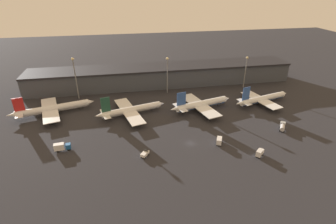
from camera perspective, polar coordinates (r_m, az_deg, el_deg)
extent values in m
plane|color=#26262B|center=(130.38, 4.92, -6.80)|extent=(600.00, 600.00, 0.00)
cube|color=#3D424C|center=(200.66, -1.19, 7.84)|extent=(195.73, 22.31, 13.29)
cube|color=black|center=(198.41, -1.21, 9.82)|extent=(195.73, 24.31, 1.20)
cylinder|color=silver|center=(170.02, -23.68, 0.76)|extent=(40.64, 14.10, 3.92)
cylinder|color=silver|center=(170.30, -23.64, 0.56)|extent=(38.51, 13.01, 3.33)
cone|color=silver|center=(171.09, -16.54, 2.15)|extent=(5.49, 4.79, 3.72)
cone|color=silver|center=(171.61, -30.88, -0.56)|extent=(6.53, 4.70, 3.33)
cube|color=red|center=(168.87, -29.79, 1.43)|extent=(5.41, 1.77, 7.85)
cube|color=silver|center=(170.99, -29.66, -0.22)|extent=(7.04, 13.49, 0.24)
cube|color=silver|center=(170.26, -24.33, 0.48)|extent=(17.37, 36.91, 0.36)
cylinder|color=gray|center=(179.98, -24.04, 1.47)|extent=(4.72, 3.17, 2.16)
cylinder|color=gray|center=(161.67, -23.62, -1.28)|extent=(4.72, 3.17, 2.16)
cylinder|color=black|center=(171.58, -18.81, 0.83)|extent=(0.50, 0.50, 1.76)
cylinder|color=black|center=(172.65, -24.21, -0.01)|extent=(0.50, 0.50, 1.76)
cylinder|color=black|center=(169.80, -24.15, -0.44)|extent=(0.50, 0.50, 1.76)
cylinder|color=white|center=(156.12, -7.89, 0.54)|extent=(35.30, 12.48, 3.67)
cylinder|color=#ADB2B7|center=(156.41, -7.88, 0.33)|extent=(33.45, 11.50, 3.12)
cone|color=white|center=(161.92, -1.55, 1.80)|extent=(5.14, 4.48, 3.48)
cone|color=white|center=(152.30, -14.71, -0.73)|extent=(6.11, 4.40, 3.12)
cube|color=#1E4738|center=(150.37, -13.44, 1.57)|extent=(5.07, 1.68, 8.68)
cube|color=white|center=(152.68, -13.48, -0.39)|extent=(6.90, 13.83, 0.24)
cube|color=white|center=(155.89, -8.50, 0.26)|extent=(17.13, 37.88, 0.36)
cylinder|color=gray|center=(165.70, -9.20, 1.40)|extent=(4.41, 2.97, 2.02)
cylinder|color=gray|center=(147.90, -6.87, -1.72)|extent=(4.41, 2.97, 2.02)
cylinder|color=black|center=(160.88, -3.63, 0.53)|extent=(0.50, 0.50, 1.65)
cylinder|color=black|center=(158.13, -8.61, -0.23)|extent=(0.50, 0.50, 1.65)
cylinder|color=black|center=(155.62, -8.29, -0.68)|extent=(0.50, 0.50, 1.65)
cylinder|color=white|center=(162.23, 7.38, 1.79)|extent=(34.08, 12.55, 4.10)
cylinder|color=#2D519E|center=(162.53, 7.36, 1.56)|extent=(32.27, 11.53, 3.48)
cone|color=white|center=(172.07, 12.57, 2.86)|extent=(5.74, 5.00, 3.89)
cone|color=white|center=(153.72, 1.52, 0.66)|extent=(6.82, 4.92, 3.48)
cube|color=#2D519E|center=(153.04, 2.94, 2.88)|extent=(5.65, 1.83, 7.97)
cube|color=white|center=(155.03, 2.67, 1.00)|extent=(7.21, 13.51, 0.24)
cube|color=white|center=(161.60, 6.85, 1.51)|extent=(17.73, 36.94, 0.36)
cylinder|color=gray|center=(170.41, 5.37, 2.47)|extent=(4.93, 3.31, 2.25)
cylinder|color=gray|center=(155.25, 9.07, -0.32)|extent=(4.93, 3.31, 2.25)
cylinder|color=black|center=(169.72, 10.75, 1.59)|extent=(0.50, 0.50, 1.84)
cylinder|color=black|center=(163.91, 6.51, 0.96)|extent=(0.50, 0.50, 1.84)
cylinder|color=black|center=(161.43, 7.11, 0.50)|extent=(0.50, 0.50, 1.84)
cylinder|color=white|center=(179.84, 19.96, 2.79)|extent=(34.64, 12.38, 3.74)
cylinder|color=#2D519E|center=(180.09, 19.92, 2.60)|extent=(32.82, 11.39, 3.18)
cone|color=white|center=(192.81, 23.94, 3.66)|extent=(5.24, 4.57, 3.55)
cone|color=white|center=(167.69, 15.35, 1.85)|extent=(6.23, 4.49, 3.18)
cube|color=#2D519E|center=(167.99, 16.67, 3.86)|extent=(5.17, 1.70, 8.32)
cube|color=white|center=(169.67, 16.25, 2.13)|extent=(6.33, 11.38, 0.24)
cube|color=white|center=(178.85, 19.53, 2.56)|extent=(15.50, 31.08, 0.36)
cylinder|color=gray|center=(185.47, 17.96, 3.24)|extent=(4.50, 3.02, 2.06)
cylinder|color=gray|center=(174.86, 21.56, 1.19)|extent=(4.50, 3.02, 2.06)
cylinder|color=black|center=(189.27, 22.50, 2.63)|extent=(0.50, 0.50, 1.68)
cylinder|color=black|center=(180.68, 19.10, 2.10)|extent=(0.50, 0.50, 1.68)
cylinder|color=black|center=(178.78, 19.74, 1.73)|extent=(0.50, 0.50, 1.68)
cube|color=#9EA3A8|center=(155.46, 23.71, -2.42)|extent=(3.29, 3.19, 2.44)
cylinder|color=#B7B7BC|center=(151.96, 23.65, -3.13)|extent=(4.54, 5.19, 2.27)
cylinder|color=black|center=(155.83, 23.27, -2.89)|extent=(1.03, 1.10, 0.90)
cylinder|color=black|center=(155.92, 23.95, -3.01)|extent=(1.03, 1.10, 0.90)
cylinder|color=black|center=(151.51, 23.18, -3.74)|extent=(1.03, 1.10, 0.90)
cylinder|color=black|center=(151.61, 23.89, -3.86)|extent=(1.03, 1.10, 0.90)
cube|color=white|center=(128.98, 19.63, -7.99)|extent=(2.56, 2.60, 1.98)
cube|color=silver|center=(126.61, 19.25, -8.45)|extent=(3.74, 3.68, 2.64)
cylinder|color=black|center=(129.71, 19.18, -8.37)|extent=(1.03, 1.00, 0.90)
cylinder|color=black|center=(129.39, 19.86, -8.59)|extent=(1.03, 1.00, 0.90)
cylinder|color=black|center=(127.15, 18.69, -9.07)|extent=(1.03, 1.00, 0.90)
cylinder|color=black|center=(126.82, 19.38, -9.29)|extent=(1.03, 1.00, 0.90)
cube|color=white|center=(120.96, -5.06, -9.01)|extent=(4.51, 4.96, 1.35)
cube|color=black|center=(121.11, -4.80, -8.32)|extent=(1.67, 1.50, 0.80)
cylinder|color=black|center=(122.87, -5.03, -8.91)|extent=(0.99, 1.05, 0.90)
cylinder|color=black|center=(122.14, -4.35, -9.12)|extent=(0.99, 1.05, 0.90)
cylinder|color=black|center=(120.90, -5.74, -9.62)|extent=(0.99, 1.05, 0.90)
cylinder|color=black|center=(120.17, -5.06, -9.84)|extent=(0.99, 1.05, 0.90)
cube|color=#195199|center=(133.16, -20.89, -6.95)|extent=(2.46, 2.65, 2.33)
cube|color=silver|center=(133.50, -22.62, -7.01)|extent=(4.81, 2.89, 3.10)
cylinder|color=black|center=(134.72, -20.87, -7.26)|extent=(0.96, 0.70, 0.90)
cylinder|color=black|center=(133.19, -20.90, -7.69)|extent=(0.96, 0.70, 0.90)
cylinder|color=black|center=(135.37, -22.86, -7.49)|extent=(0.96, 0.70, 0.90)
cylinder|color=black|center=(133.85, -22.91, -7.91)|extent=(0.96, 0.70, 0.90)
cube|color=white|center=(132.95, 11.15, -5.67)|extent=(2.85, 2.50, 1.94)
cube|color=silver|center=(130.26, 11.06, -6.24)|extent=(3.60, 4.10, 2.59)
cylinder|color=black|center=(133.49, 10.72, -6.11)|extent=(0.92, 1.07, 0.90)
cylinder|color=black|center=(133.46, 11.48, -6.20)|extent=(0.92, 1.07, 0.90)
cylinder|color=black|center=(130.53, 10.59, -6.93)|extent=(0.92, 1.07, 0.90)
cylinder|color=black|center=(130.49, 11.37, -7.03)|extent=(0.92, 1.07, 0.90)
cylinder|color=slate|center=(182.61, -19.39, 6.58)|extent=(0.70, 0.70, 26.80)
sphere|color=beige|center=(178.60, -20.07, 10.79)|extent=(1.80, 1.80, 1.80)
cylinder|color=slate|center=(183.37, -0.15, 7.75)|extent=(0.70, 0.70, 24.00)
sphere|color=beige|center=(179.63, -0.16, 11.55)|extent=(1.80, 1.80, 1.80)
cylinder|color=slate|center=(201.90, 16.43, 8.11)|extent=(0.70, 0.70, 21.64)
sphere|color=beige|center=(198.74, 16.86, 11.22)|extent=(1.80, 1.80, 1.80)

